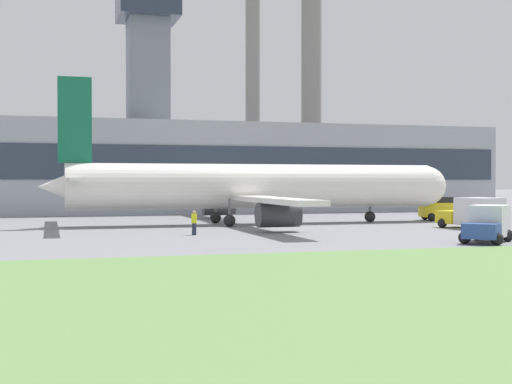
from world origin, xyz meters
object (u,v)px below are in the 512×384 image
airplane (253,187)px  pushback_tug (444,210)px  fuel_truck (488,224)px  ground_crew_person (194,223)px  baggage_truck (474,214)px

airplane → pushback_tug: 17.87m
fuel_truck → ground_crew_person: (-14.92, 9.93, -0.20)m
airplane → pushback_tug: (17.74, 0.68, -2.04)m
baggage_truck → fuel_truck: (-5.65, -10.03, -0.11)m
airplane → fuel_truck: bearing=-67.8°
airplane → ground_crew_person: size_ratio=21.32×
baggage_truck → ground_crew_person: bearing=-179.7°
fuel_truck → ground_crew_person: 17.92m
ground_crew_person → baggage_truck: bearing=0.3°
ground_crew_person → fuel_truck: bearing=-33.6°
baggage_truck → ground_crew_person: baggage_truck is taller
airplane → fuel_truck: (8.14, -19.92, -1.97)m
baggage_truck → airplane: bearing=144.4°
airplane → baggage_truck: 17.07m
airplane → baggage_truck: bearing=-35.6°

